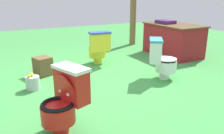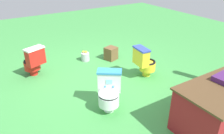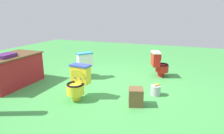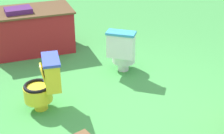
% 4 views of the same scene
% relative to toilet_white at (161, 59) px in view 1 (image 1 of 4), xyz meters
% --- Properties ---
extents(ground, '(14.00, 14.00, 0.00)m').
position_rel_toilet_white_xyz_m(ground, '(-0.40, -1.12, -0.37)').
color(ground, '#429947').
extents(toilet_white, '(0.61, 0.63, 0.73)m').
position_rel_toilet_white_xyz_m(toilet_white, '(0.00, 0.00, 0.00)').
color(toilet_white, white).
rests_on(toilet_white, ground).
extents(toilet_yellow, '(0.53, 0.45, 0.73)m').
position_rel_toilet_white_xyz_m(toilet_yellow, '(-1.33, -0.62, 0.00)').
color(toilet_yellow, yellow).
rests_on(toilet_yellow, ground).
extents(toilet_red, '(0.55, 0.60, 0.73)m').
position_rel_toilet_white_xyz_m(toilet_red, '(0.82, -2.00, 0.00)').
color(toilet_red, red).
rests_on(toilet_red, ground).
extents(vendor_table, '(1.46, 0.86, 0.85)m').
position_rel_toilet_white_xyz_m(vendor_table, '(-1.23, 1.36, 0.02)').
color(vendor_table, maroon).
rests_on(vendor_table, ground).
extents(wooden_post, '(0.18, 0.18, 1.88)m').
position_rel_toilet_white_xyz_m(wooden_post, '(-2.77, 1.17, 0.57)').
color(wooden_post, brown).
rests_on(wooden_post, ground).
extents(small_crate, '(0.36, 0.35, 0.35)m').
position_rel_toilet_white_xyz_m(small_crate, '(-1.18, -1.84, -0.20)').
color(small_crate, brown).
rests_on(small_crate, ground).
extents(lemon_bucket, '(0.22, 0.22, 0.28)m').
position_rel_toilet_white_xyz_m(lemon_bucket, '(-0.55, -2.14, -0.25)').
color(lemon_bucket, '#B7B7BF').
rests_on(lemon_bucket, ground).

